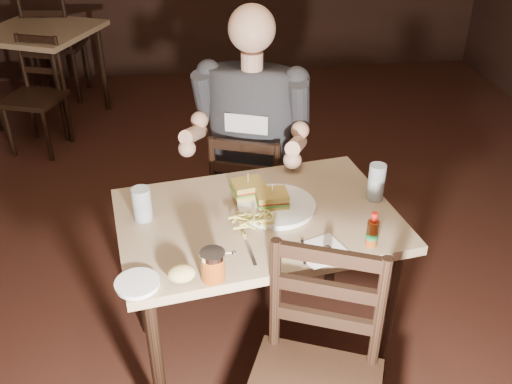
{
  "coord_description": "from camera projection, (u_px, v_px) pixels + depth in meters",
  "views": [
    {
      "loc": [
        0.02,
        -2.14,
        2.03
      ],
      "look_at": [
        0.26,
        -0.25,
        0.85
      ],
      "focal_mm": 40.0,
      "sensor_mm": 36.0,
      "label": 1
    }
  ],
  "objects": [
    {
      "name": "glass_left",
      "position": [
        142.0,
        204.0,
        2.19
      ],
      "size": [
        0.08,
        0.08,
        0.14
      ],
      "primitive_type": "cylinder",
      "rotation": [
        0.0,
        0.0,
        0.15
      ],
      "color": "silver",
      "rests_on": "main_table"
    },
    {
      "name": "fork",
      "position": [
        303.0,
        252.0,
        2.04
      ],
      "size": [
        0.03,
        0.14,
        0.0
      ],
      "primitive_type": "cube",
      "rotation": [
        0.0,
        0.0,
        -0.13
      ],
      "color": "silver",
      "rests_on": "napkin"
    },
    {
      "name": "knife",
      "position": [
        249.0,
        248.0,
        2.06
      ],
      "size": [
        0.03,
        0.21,
        0.0
      ],
      "primitive_type": "cube",
      "rotation": [
        0.0,
        0.0,
        0.1
      ],
      "color": "silver",
      "rests_on": "napkin"
    },
    {
      "name": "room_shell",
      "position": [
        178.0,
        37.0,
        2.14
      ],
      "size": [
        7.0,
        7.0,
        7.0
      ],
      "color": "black",
      "rests_on": "ground"
    },
    {
      "name": "salt_shaker",
      "position": [
        327.0,
        254.0,
        1.99
      ],
      "size": [
        0.03,
        0.03,
        0.06
      ],
      "primitive_type": null,
      "rotation": [
        0.0,
        0.0,
        0.15
      ],
      "color": "white",
      "rests_on": "main_table"
    },
    {
      "name": "sandwich_left",
      "position": [
        248.0,
        184.0,
        2.32
      ],
      "size": [
        0.14,
        0.12,
        0.1
      ],
      "primitive_type": null,
      "rotation": [
        0.0,
        0.0,
        0.19
      ],
      "color": "#B89C41",
      "rests_on": "dinner_plate"
    },
    {
      "name": "dinner_plate",
      "position": [
        277.0,
        207.0,
        2.28
      ],
      "size": [
        0.35,
        0.35,
        0.02
      ],
      "primitive_type": "cylinder",
      "rotation": [
        0.0,
        0.0,
        0.15
      ],
      "color": "white",
      "rests_on": "main_table"
    },
    {
      "name": "main_table",
      "position": [
        258.0,
        235.0,
        2.29
      ],
      "size": [
        1.18,
        0.88,
        0.77
      ],
      "rotation": [
        0.0,
        0.0,
        0.15
      ],
      "color": "tan",
      "rests_on": "ground"
    },
    {
      "name": "napkin",
      "position": [
        322.0,
        251.0,
        2.05
      ],
      "size": [
        0.21,
        0.2,
        0.0
      ],
      "primitive_type": "cube",
      "rotation": [
        0.0,
        0.0,
        0.35
      ],
      "color": "white",
      "rests_on": "main_table"
    },
    {
      "name": "bread_roll",
      "position": [
        181.0,
        273.0,
        1.88
      ],
      "size": [
        0.11,
        0.09,
        0.06
      ],
      "primitive_type": "ellipsoid",
      "rotation": [
        0.0,
        0.0,
        0.15
      ],
      "color": "tan",
      "rests_on": "side_plate"
    },
    {
      "name": "fries_pile",
      "position": [
        254.0,
        219.0,
        2.16
      ],
      "size": [
        0.24,
        0.19,
        0.04
      ],
      "primitive_type": null,
      "rotation": [
        0.0,
        0.0,
        0.15
      ],
      "color": "#CBC05E",
      "rests_on": "dinner_plate"
    },
    {
      "name": "syrup_dispenser",
      "position": [
        213.0,
        266.0,
        1.89
      ],
      "size": [
        0.1,
        0.1,
        0.11
      ],
      "primitive_type": null,
      "rotation": [
        0.0,
        0.0,
        0.15
      ],
      "color": "#7F360E",
      "rests_on": "main_table"
    },
    {
      "name": "glass_right",
      "position": [
        376.0,
        182.0,
        2.31
      ],
      "size": [
        0.08,
        0.08,
        0.16
      ],
      "primitive_type": "cylinder",
      "rotation": [
        0.0,
        0.0,
        0.15
      ],
      "color": "silver",
      "rests_on": "main_table"
    },
    {
      "name": "bg_table",
      "position": [
        41.0,
        40.0,
        4.5
      ],
      "size": [
        1.06,
        1.06,
        0.77
      ],
      "rotation": [
        0.0,
        0.0,
        -0.42
      ],
      "color": "tan",
      "rests_on": "ground"
    },
    {
      "name": "bg_chair_near",
      "position": [
        34.0,
        98.0,
        4.18
      ],
      "size": [
        0.51,
        0.53,
        0.83
      ],
      "primitive_type": null,
      "rotation": [
        0.0,
        0.0,
        -0.36
      ],
      "color": "black",
      "rests_on": "ground"
    },
    {
      "name": "diner",
      "position": [
        250.0,
        113.0,
        2.69
      ],
      "size": [
        0.69,
        0.62,
        0.99
      ],
      "primitive_type": null,
      "rotation": [
        0.0,
        0.0,
        -0.36
      ],
      "color": "#2D2E32",
      "rests_on": "chair_far"
    },
    {
      "name": "chair_far",
      "position": [
        253.0,
        198.0,
        3.0
      ],
      "size": [
        0.52,
        0.54,
        0.85
      ],
      "primitive_type": null,
      "rotation": [
        0.0,
        0.0,
        2.78
      ],
      "color": "black",
      "rests_on": "ground"
    },
    {
      "name": "sandwich_right",
      "position": [
        272.0,
        194.0,
        2.25
      ],
      "size": [
        0.12,
        0.1,
        0.1
      ],
      "primitive_type": null,
      "rotation": [
        0.0,
        0.0,
        0.02
      ],
      "color": "#B89C41",
      "rests_on": "dinner_plate"
    },
    {
      "name": "side_plate",
      "position": [
        137.0,
        284.0,
        1.89
      ],
      "size": [
        0.17,
        0.17,
        0.01
      ],
      "primitive_type": "cylinder",
      "rotation": [
        0.0,
        0.0,
        0.15
      ],
      "color": "white",
      "rests_on": "main_table"
    },
    {
      "name": "bg_chair_far",
      "position": [
        57.0,
        43.0,
        5.07
      ],
      "size": [
        0.51,
        0.55,
        0.97
      ],
      "primitive_type": null,
      "rotation": [
        0.0,
        0.0,
        3.01
      ],
      "color": "black",
      "rests_on": "ground"
    },
    {
      "name": "ketchup_dollop",
      "position": [
        276.0,
        204.0,
        2.28
      ],
      "size": [
        0.05,
        0.05,
        0.01
      ],
      "primitive_type": "ellipsoid",
      "rotation": [
        0.0,
        0.0,
        0.15
      ],
      "color": "maroon",
      "rests_on": "dinner_plate"
    },
    {
      "name": "hot_sauce",
      "position": [
        373.0,
        229.0,
        2.05
      ],
      "size": [
        0.05,
        0.05,
        0.14
      ],
      "primitive_type": null,
      "rotation": [
        0.0,
        0.0,
        0.15
      ],
      "color": "#7F360E",
      "rests_on": "main_table"
    }
  ]
}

